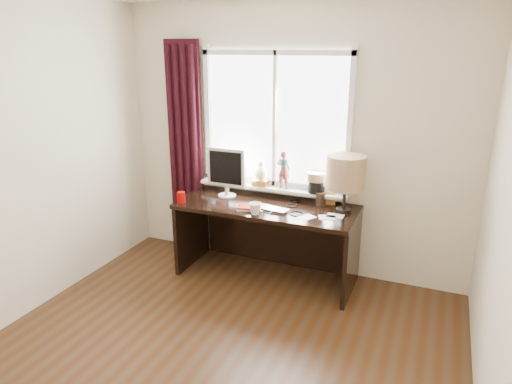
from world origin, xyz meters
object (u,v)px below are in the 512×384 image
at_px(red_cup, 181,197).
at_px(desk, 270,226).
at_px(mug, 255,208).
at_px(monitor, 226,169).
at_px(table_lamp, 346,173).
at_px(laptop, 273,209).

xyz_separation_m(red_cup, desk, (0.79, 0.34, -0.30)).
bearing_deg(mug, monitor, 141.93).
distance_m(mug, desk, 0.47).
xyz_separation_m(monitor, table_lamp, (1.17, 0.02, 0.09)).
relative_size(red_cup, desk, 0.06).
height_order(monitor, table_lamp, table_lamp).
bearing_deg(monitor, laptop, -19.41).
height_order(laptop, monitor, monitor).
xyz_separation_m(laptop, monitor, (-0.57, 0.20, 0.27)).
bearing_deg(monitor, red_cup, -134.27).
distance_m(desk, monitor, 0.70).
bearing_deg(table_lamp, mug, -152.45).
bearing_deg(mug, red_cup, 178.32).
height_order(laptop, table_lamp, table_lamp).
bearing_deg(red_cup, desk, 23.19).
xyz_separation_m(mug, monitor, (-0.45, 0.36, 0.22)).
relative_size(desk, table_lamp, 3.27).
relative_size(laptop, desk, 0.18).
bearing_deg(mug, table_lamp, 27.55).
bearing_deg(laptop, mug, -115.76).
xyz_separation_m(laptop, desk, (-0.10, 0.20, -0.26)).
bearing_deg(red_cup, table_lamp, 13.20).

